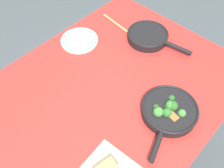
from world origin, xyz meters
The scene contains 6 objects.
ground_plane centered at (0.00, 0.00, 0.00)m, with size 14.00×14.00×0.00m, color #424C51.
dining_table_red centered at (0.00, 0.00, 0.69)m, with size 1.28×1.02×0.76m.
skillet_broccoli centered at (0.06, -0.30, 0.79)m, with size 0.39×0.26×0.08m.
skillet_eggs centered at (0.40, 0.08, 0.79)m, with size 0.24×0.39×0.05m.
wooden_spoon centered at (0.36, 0.21, 0.77)m, with size 0.07×0.36×0.02m.
dinner_plate_stack centered at (0.11, 0.37, 0.78)m, with size 0.22×0.22×0.03m.
Camera 1 is at (-0.56, -0.52, 1.77)m, focal length 40.00 mm.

